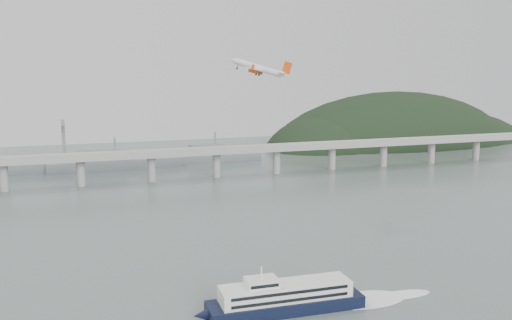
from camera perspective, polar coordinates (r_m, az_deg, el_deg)
name	(u,v)px	position (r m, az deg, el deg)	size (l,w,h in m)	color
ground	(301,264)	(232.15, 4.71, -10.83)	(900.00, 900.00, 0.00)	#576562
bridge	(190,156)	(412.98, -7.01, 0.42)	(800.00, 22.00, 23.90)	gray
headland	(404,159)	(657.70, 15.34, 0.08)	(365.00, 155.00, 156.00)	black
ferry	(286,298)	(187.62, 3.12, -14.28)	(87.64, 17.75, 16.52)	black
airliner	(259,68)	(281.90, 0.35, 9.63)	(28.81, 27.48, 11.97)	silver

